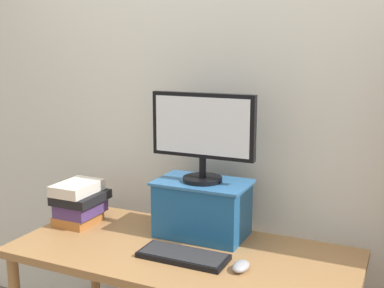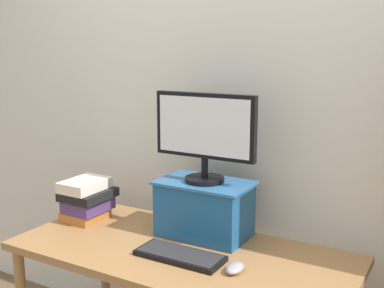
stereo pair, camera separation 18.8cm
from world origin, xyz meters
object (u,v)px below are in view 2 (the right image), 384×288
Objects in this scene: desk at (181,265)px; computer_mouse at (235,268)px; computer_monitor at (205,132)px; riser_box at (204,207)px; keyboard at (180,255)px; book_stack at (87,199)px.

desk is 0.33m from computer_mouse.
computer_monitor is 0.62m from computer_mouse.
computer_monitor reaches higher than computer_mouse.
computer_monitor reaches higher than riser_box.
computer_mouse is at bearing -0.39° from keyboard.
computer_mouse is (0.26, -0.00, 0.01)m from keyboard.
desk is at bearing 164.92° from computer_mouse.
riser_box is 0.42m from computer_mouse.
riser_box is 0.30m from keyboard.
book_stack is at bearing -169.63° from computer_monitor.
riser_box is at bearing 90.00° from computer_monitor.
desk is 0.61m from computer_monitor.
desk is 0.65m from book_stack.
keyboard is at bearing -61.21° from desk.
keyboard is at bearing -13.41° from book_stack.
riser_box is 0.64m from book_stack.
computer_mouse is (0.29, -0.27, -0.12)m from riser_box.
computer_mouse is (0.30, -0.08, 0.09)m from desk.
computer_monitor is (-0.00, -0.00, 0.36)m from riser_box.
book_stack reaches higher than keyboard.
desk is at bearing -7.21° from book_stack.
computer_monitor is at bearing 136.59° from computer_mouse.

